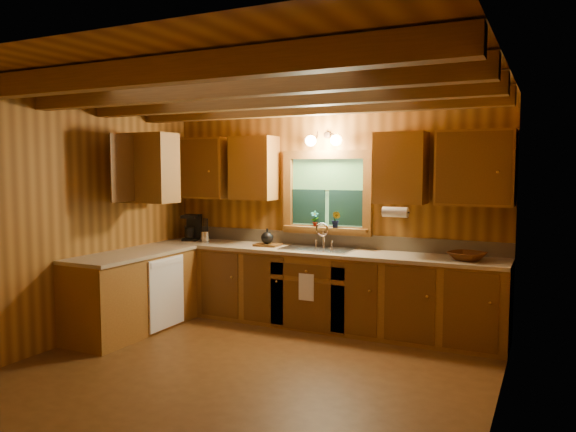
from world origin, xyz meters
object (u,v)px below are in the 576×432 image
at_px(coffee_maker, 192,228).
at_px(cutting_board, 267,245).
at_px(sink, 318,253).
at_px(wicker_basket, 467,256).

relative_size(coffee_maker, cutting_board, 1.15).
xyz_separation_m(sink, coffee_maker, (-1.81, 0.06, 0.21)).
relative_size(sink, coffee_maker, 2.43).
height_order(coffee_maker, wicker_basket, coffee_maker).
bearing_deg(sink, coffee_maker, 178.19).
bearing_deg(cutting_board, wicker_basket, -4.68).
bearing_deg(wicker_basket, sink, 178.06).
height_order(coffee_maker, cutting_board, coffee_maker).
bearing_deg(wicker_basket, coffee_maker, 178.13).
distance_m(sink, wicker_basket, 1.67).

